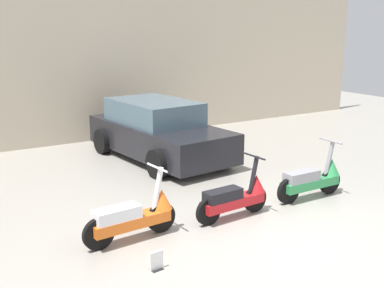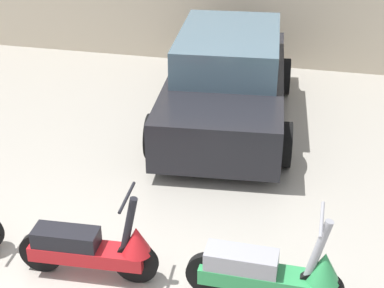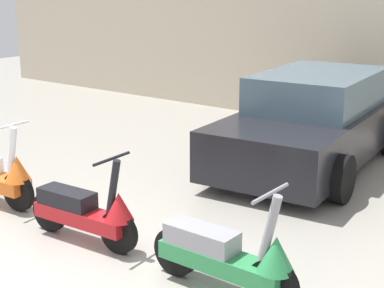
% 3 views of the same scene
% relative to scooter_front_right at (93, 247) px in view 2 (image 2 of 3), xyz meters
% --- Properties ---
extents(scooter_front_right, '(1.45, 0.52, 1.01)m').
position_rel_scooter_front_right_xyz_m(scooter_front_right, '(0.00, 0.00, 0.00)').
color(scooter_front_right, black).
rests_on(scooter_front_right, ground_plane).
extents(scooter_front_center, '(1.51, 0.54, 1.06)m').
position_rel_scooter_front_right_xyz_m(scooter_front_center, '(1.78, 0.01, 0.02)').
color(scooter_front_center, black).
rests_on(scooter_front_center, ground_plane).
extents(car_rear_left, '(2.25, 4.21, 1.38)m').
position_rel_scooter_front_right_xyz_m(car_rear_left, '(0.65, 3.98, 0.30)').
color(car_rear_left, black).
rests_on(car_rear_left, ground_plane).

